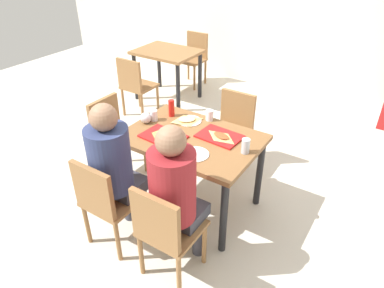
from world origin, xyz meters
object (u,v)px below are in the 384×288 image
chair_near_right (165,229)px  soda_can (246,146)px  plastic_cup_b (171,151)px  plastic_cup_a (210,115)px  background_chair_far (194,55)px  pizza_slice_a (163,133)px  paper_plate_near_edge (195,154)px  person_in_brown_jacket (176,190)px  background_table (167,59)px  paper_plate_center (189,121)px  background_chair_near (135,84)px  tray_red_far (220,136)px  tray_red_near (163,136)px  plastic_cup_c (154,115)px  pizza_slice_c (187,120)px  main_table (192,147)px  person_in_red (114,164)px  chair_near_left (105,199)px  condiment_bottle (171,108)px  chair_left_end (113,133)px  chair_far_side (233,126)px  pizza_slice_b (221,136)px  foil_bundle (146,118)px

chair_near_right → soda_can: size_ratio=6.81×
plastic_cup_b → soda_can: soda_can is taller
plastic_cup_a → background_chair_far: plastic_cup_a is taller
pizza_slice_a → paper_plate_near_edge: bearing=-13.5°
person_in_brown_jacket → background_table: person_in_brown_jacket is taller
paper_plate_center → pizza_slice_a: bearing=-97.3°
background_chair_near → tray_red_far: bearing=-28.6°
tray_red_near → soda_can: bearing=13.1°
paper_plate_near_edge → plastic_cup_c: (-0.63, 0.28, 0.05)m
pizza_slice_c → plastic_cup_b: bearing=-68.3°
main_table → person_in_red: (-0.29, -0.64, 0.09)m
plastic_cup_a → background_chair_far: bearing=125.6°
chair_near_left → tray_red_far: size_ratio=2.31×
plastic_cup_b → person_in_brown_jacket: bearing=-49.8°
plastic_cup_c → condiment_bottle: bearing=61.8°
chair_left_end → person_in_brown_jacket: 1.42m
pizza_slice_c → plastic_cup_b: size_ratio=2.80×
chair_far_side → plastic_cup_a: 0.54m
chair_near_right → soda_can: soda_can is taller
main_table → plastic_cup_c: 0.48m
chair_near_right → plastic_cup_a: (-0.31, 1.12, 0.31)m
pizza_slice_c → background_chair_near: 1.74m
pizza_slice_b → background_chair_far: 3.12m
paper_plate_near_edge → plastic_cup_b: size_ratio=2.20×
chair_near_right → background_table: 3.27m
tray_red_near → plastic_cup_c: size_ratio=3.60×
chair_far_side → plastic_cup_b: size_ratio=8.31×
person_in_red → plastic_cup_b: (0.31, 0.30, 0.06)m
tray_red_near → background_table: tray_red_near is taller
person_in_brown_jacket → chair_near_left: bearing=-166.2°
background_chair_far → condiment_bottle: bearing=-61.9°
pizza_slice_c → plastic_cup_b: 0.59m
pizza_slice_b → plastic_cup_b: bearing=-113.8°
chair_left_end → background_chair_near: (-0.68, 1.12, 0.00)m
person_in_brown_jacket → plastic_cup_b: bearing=130.2°
person_in_red → pizza_slice_a: (0.07, 0.52, 0.04)m
chair_near_right → person_in_brown_jacket: 0.28m
person_in_red → paper_plate_near_edge: person_in_red is taller
paper_plate_center → pizza_slice_c: 0.03m
pizza_slice_c → plastic_cup_c: size_ratio=2.80×
person_in_brown_jacket → background_chair_far: person_in_brown_jacket is taller
paper_plate_center → background_chair_near: background_chair_near is taller
background_chair_near → chair_near_right: bearing=-44.8°
tray_red_far → plastic_cup_c: (-0.66, -0.06, 0.04)m
chair_near_left → pizza_slice_c: size_ratio=2.97×
person_in_brown_jacket → person_in_red: bearing=180.0°
person_in_brown_jacket → plastic_cup_b: size_ratio=12.41×
plastic_cup_c → foil_bundle: size_ratio=1.00×
foil_bundle → background_chair_near: bearing=135.2°
tray_red_near → person_in_red: bearing=-99.6°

